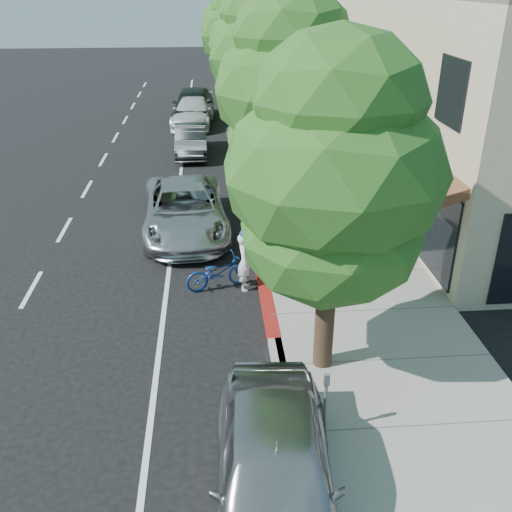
{
  "coord_description": "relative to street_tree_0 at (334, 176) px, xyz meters",
  "views": [
    {
      "loc": [
        -1.29,
        -11.69,
        7.51
      ],
      "look_at": [
        -0.28,
        0.79,
        1.35
      ],
      "focal_mm": 40.0,
      "sensor_mm": 36.0,
      "label": 1
    }
  ],
  "objects": [
    {
      "name": "street_tree_4",
      "position": [
        -0.0,
        24.0,
        0.22
      ],
      "size": [
        5.23,
        5.23,
        7.5
      ],
      "color": "black",
      "rests_on": "ground"
    },
    {
      "name": "curb",
      "position": [
        -0.9,
        10.0,
        -4.2
      ],
      "size": [
        0.3,
        56.0,
        0.15
      ],
      "primitive_type": "cube",
      "color": "#9E998E",
      "rests_on": "ground"
    },
    {
      "name": "silver_suv",
      "position": [
        -3.1,
        7.5,
        -3.49
      ],
      "size": [
        2.95,
        5.77,
        1.56
      ],
      "primitive_type": "imported",
      "rotation": [
        0.0,
        0.0,
        0.06
      ],
      "color": "#B8B9BD",
      "rests_on": "ground"
    },
    {
      "name": "dark_sedan",
      "position": [
        -3.1,
        16.5,
        -3.6
      ],
      "size": [
        1.52,
        4.13,
        1.35
      ],
      "primitive_type": "imported",
      "rotation": [
        0.0,
        0.0,
        0.02
      ],
      "color": "#212426",
      "rests_on": "ground"
    },
    {
      "name": "ground",
      "position": [
        -0.9,
        2.0,
        -4.27
      ],
      "size": [
        120.0,
        120.0,
        0.0
      ],
      "primitive_type": "plane",
      "color": "black",
      "rests_on": "ground"
    },
    {
      "name": "sidewalk",
      "position": [
        1.4,
        10.0,
        -4.2
      ],
      "size": [
        4.6,
        56.0,
        0.15
      ],
      "primitive_type": "cube",
      "color": "gray",
      "rests_on": "ground"
    },
    {
      "name": "pedestrian",
      "position": [
        0.32,
        13.3,
        -3.19
      ],
      "size": [
        1.15,
        1.12,
        1.87
      ],
      "primitive_type": "imported",
      "rotation": [
        0.0,
        0.0,
        3.81
      ],
      "color": "black",
      "rests_on": "sidewalk"
    },
    {
      "name": "cyclist",
      "position": [
        -1.41,
        3.6,
        -3.48
      ],
      "size": [
        0.45,
        0.62,
        1.58
      ],
      "primitive_type": "imported",
      "rotation": [
        0.0,
        0.0,
        1.45
      ],
      "color": "white",
      "rests_on": "ground"
    },
    {
      "name": "street_tree_3",
      "position": [
        -0.0,
        18.0,
        0.27
      ],
      "size": [
        4.45,
        4.45,
        7.35
      ],
      "color": "black",
      "rests_on": "ground"
    },
    {
      "name": "street_tree_1",
      "position": [
        0.0,
        6.0,
        0.37
      ],
      "size": [
        4.25,
        4.25,
        7.42
      ],
      "color": "black",
      "rests_on": "ground"
    },
    {
      "name": "street_tree_5",
      "position": [
        -0.0,
        30.0,
        0.18
      ],
      "size": [
        5.37,
        5.37,
        7.49
      ],
      "color": "black",
      "rests_on": "ground"
    },
    {
      "name": "white_pickup",
      "position": [
        -3.1,
        22.37,
        -3.52
      ],
      "size": [
        2.55,
        5.33,
        1.5
      ],
      "primitive_type": "imported",
      "rotation": [
        0.0,
        0.0,
        -0.09
      ],
      "color": "silver",
      "rests_on": "ground"
    },
    {
      "name": "near_car_a",
      "position": [
        -1.4,
        -3.5,
        -3.47
      ],
      "size": [
        2.2,
        4.84,
        1.61
      ],
      "primitive_type": "imported",
      "rotation": [
        0.0,
        0.0,
        -0.06
      ],
      "color": "#A7A7AB",
      "rests_on": "ground"
    },
    {
      "name": "bicycle",
      "position": [
        -2.11,
        3.7,
        -3.81
      ],
      "size": [
        1.87,
        1.13,
        0.93
      ],
      "primitive_type": "imported",
      "rotation": [
        0.0,
        0.0,
        1.88
      ],
      "color": "navy",
      "rests_on": "ground"
    },
    {
      "name": "street_tree_0",
      "position": [
        0.0,
        0.0,
        0.0
      ],
      "size": [
        4.11,
        4.11,
        6.89
      ],
      "color": "black",
      "rests_on": "ground"
    },
    {
      "name": "storefront_building",
      "position": [
        8.7,
        20.0,
        -0.77
      ],
      "size": [
        10.0,
        36.0,
        7.0
      ],
      "primitive_type": "cube",
      "color": "#C3B896",
      "rests_on": "ground"
    },
    {
      "name": "dark_suv_far",
      "position": [
        -3.1,
        23.5,
        -3.35
      ],
      "size": [
        2.52,
        5.54,
        1.85
      ],
      "primitive_type": "imported",
      "rotation": [
        0.0,
        0.0,
        -0.06
      ],
      "color": "black",
      "rests_on": "ground"
    },
    {
      "name": "curb_red_segment",
      "position": [
        -0.9,
        3.0,
        -4.2
      ],
      "size": [
        0.32,
        4.0,
        0.15
      ],
      "primitive_type": "cube",
      "color": "maroon",
      "rests_on": "ground"
    },
    {
      "name": "street_tree_2",
      "position": [
        -0.0,
        12.0,
        0.51
      ],
      "size": [
        4.42,
        4.42,
        7.65
      ],
      "color": "black",
      "rests_on": "ground"
    }
  ]
}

